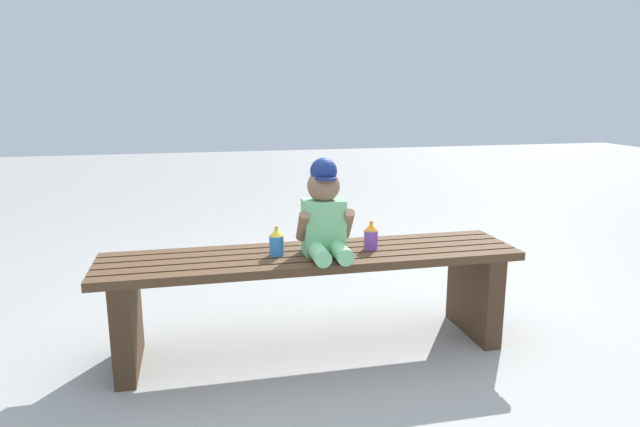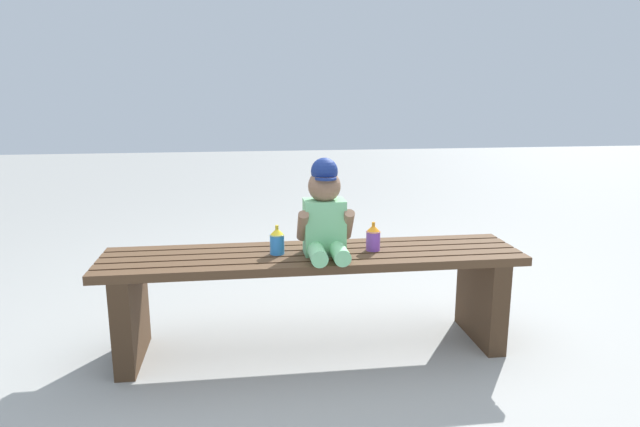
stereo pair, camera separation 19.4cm
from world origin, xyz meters
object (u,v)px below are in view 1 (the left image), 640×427
park_bench (312,283)px  child_figure (325,213)px  sippy_cup_left (276,241)px  sippy_cup_right (371,236)px

park_bench → child_figure: size_ratio=4.37×
park_bench → child_figure: bearing=-37.1°
park_bench → sippy_cup_left: size_ratio=14.26×
sippy_cup_left → sippy_cup_right: (0.41, 0.00, 0.00)m
sippy_cup_left → sippy_cup_right: same height
sippy_cup_left → child_figure: bearing=-10.1°
park_bench → child_figure: child_figure is taller
sippy_cup_left → park_bench: bearing=-0.3°
park_bench → child_figure: (0.05, -0.03, 0.31)m
park_bench → child_figure: 0.32m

